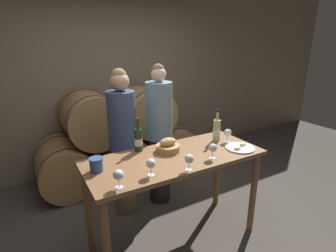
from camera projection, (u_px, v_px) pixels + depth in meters
The scene contains 16 objects.
ground_plane at pixel (175, 239), 2.70m from camera, with size 10.00×10.00×0.00m, color #4C473F.
stone_wall_back at pixel (103, 65), 3.92m from camera, with size 10.00×0.12×3.20m.
barrel_stack at pixel (119, 139), 3.79m from camera, with size 2.28×0.83×1.32m.
tasting_table at pixel (175, 169), 2.45m from camera, with size 1.66×0.69×0.94m.
person_left at pixel (123, 142), 2.90m from camera, with size 0.31×0.31×1.68m.
person_right at pixel (159, 135), 3.12m from camera, with size 0.31×0.31×1.71m.
wine_bottle_red at pixel (138, 140), 2.49m from camera, with size 0.08×0.08×0.33m.
wine_bottle_white at pixel (217, 130), 2.73m from camera, with size 0.08×0.08×0.34m.
blue_crock at pixel (96, 164), 2.11m from camera, with size 0.11×0.11×0.11m.
bread_basket at pixel (168, 146), 2.49m from camera, with size 0.23×0.23×0.13m.
cheese_plate at pixel (240, 148), 2.57m from camera, with size 0.29×0.29×0.04m.
wine_glass_far_left at pixel (118, 175), 1.85m from camera, with size 0.08×0.08×0.14m.
wine_glass_left at pixel (151, 164), 2.03m from camera, with size 0.08×0.08×0.14m.
wine_glass_center at pixel (189, 159), 2.11m from camera, with size 0.08×0.08×0.14m.
wine_glass_right at pixel (213, 148), 2.32m from camera, with size 0.08×0.08×0.14m.
wine_glass_far_right at pixel (228, 133), 2.71m from camera, with size 0.08×0.08×0.14m.
Camera 1 is at (-1.16, -1.88, 1.94)m, focal length 28.00 mm.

